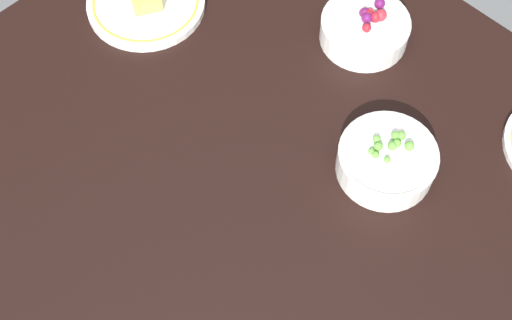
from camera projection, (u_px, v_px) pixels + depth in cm
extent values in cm
cube|color=black|center=(256.00, 172.00, 115.00)|extent=(113.71, 105.52, 4.00)
cylinder|color=white|center=(146.00, 4.00, 129.71)|extent=(21.87, 21.87, 1.49)
torus|color=gold|center=(146.00, 1.00, 129.06)|extent=(19.75, 19.75, 0.50)
cylinder|color=white|center=(364.00, 30.00, 124.59)|extent=(15.76, 15.76, 4.50)
torus|color=white|center=(366.00, 22.00, 122.64)|extent=(15.93, 15.93, 0.80)
sphere|color=#59144C|center=(367.00, 18.00, 121.77)|extent=(2.00, 2.00, 2.00)
sphere|color=#B2232D|center=(363.00, 13.00, 122.62)|extent=(1.58, 1.58, 1.58)
sphere|color=#B2232D|center=(381.00, 15.00, 121.97)|extent=(2.14, 2.14, 2.14)
sphere|color=#B2232D|center=(370.00, 13.00, 122.59)|extent=(1.66, 1.66, 1.66)
sphere|color=#59144C|center=(380.00, 4.00, 123.44)|extent=(1.97, 1.97, 1.97)
sphere|color=maroon|center=(367.00, 28.00, 120.90)|extent=(1.62, 1.62, 1.62)
sphere|color=maroon|center=(368.00, 15.00, 122.14)|extent=(1.92, 1.92, 1.92)
sphere|color=#59144C|center=(365.00, 13.00, 122.41)|extent=(1.89, 1.89, 1.89)
sphere|color=maroon|center=(375.00, 17.00, 121.86)|extent=(2.01, 2.01, 2.01)
cylinder|color=white|center=(386.00, 161.00, 110.83)|extent=(15.68, 15.68, 5.00)
torus|color=white|center=(389.00, 153.00, 108.66)|extent=(15.85, 15.85, 0.80)
sphere|color=#599E38|center=(395.00, 136.00, 109.45)|extent=(1.44, 1.44, 1.44)
sphere|color=#599E38|center=(392.00, 146.00, 108.49)|extent=(1.45, 1.45, 1.45)
sphere|color=#599E38|center=(409.00, 146.00, 108.40)|extent=(1.57, 1.57, 1.57)
sphere|color=#599E38|center=(397.00, 143.00, 108.79)|extent=(1.36, 1.36, 1.36)
sphere|color=#599E38|center=(378.00, 146.00, 108.45)|extent=(1.45, 1.45, 1.45)
sphere|color=#599E38|center=(401.00, 136.00, 109.44)|extent=(1.43, 1.43, 1.43)
sphere|color=#599E38|center=(387.00, 160.00, 107.49)|extent=(1.05, 1.05, 1.05)
sphere|color=#599E38|center=(377.00, 139.00, 109.17)|extent=(1.32, 1.32, 1.32)
sphere|color=#599E38|center=(371.00, 151.00, 108.25)|extent=(1.01, 1.01, 1.01)
sphere|color=#599E38|center=(376.00, 155.00, 107.87)|extent=(1.16, 1.16, 1.16)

